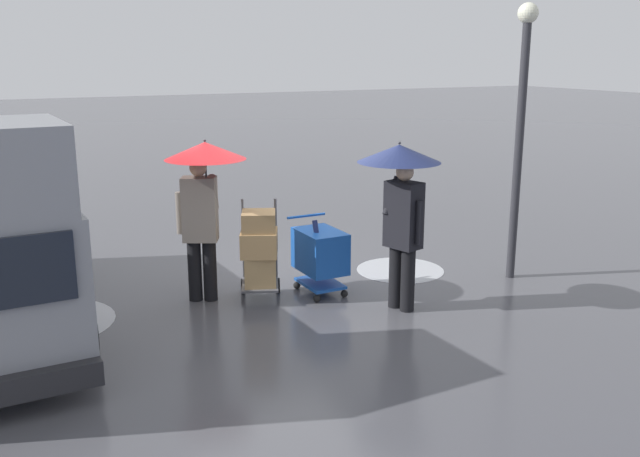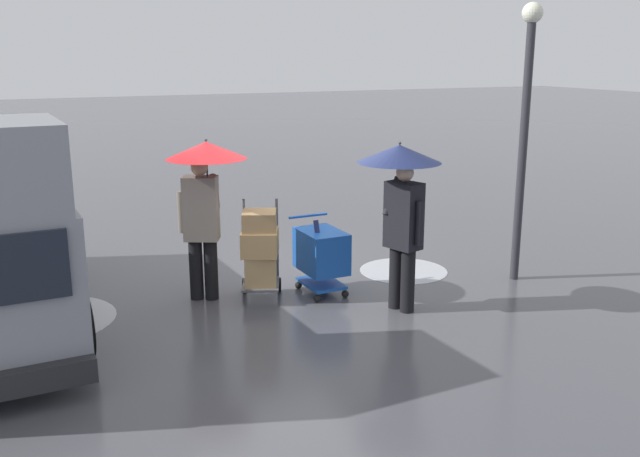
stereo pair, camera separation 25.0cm
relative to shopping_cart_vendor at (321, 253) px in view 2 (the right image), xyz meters
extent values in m
plane|color=#4C4C51|center=(0.45, -0.53, -0.57)|extent=(90.00, 90.00, 0.00)
cylinder|color=#ADAFB5|center=(-1.55, -0.39, -0.57)|extent=(1.32, 1.32, 0.01)
cylinder|color=silver|center=(3.56, -0.53, -0.57)|extent=(1.78, 1.78, 0.01)
cylinder|color=black|center=(3.25, 0.81, -0.21)|extent=(0.27, 0.73, 0.72)
cylinder|color=black|center=(3.39, -2.41, -0.21)|extent=(0.27, 0.73, 0.72)
cube|color=#1951B2|center=(0.00, 0.00, 0.03)|extent=(0.54, 0.77, 0.56)
cube|color=#1951B2|center=(0.00, 0.00, -0.43)|extent=(0.48, 0.69, 0.04)
cylinder|color=#1951B2|center=(0.01, -0.42, 0.43)|extent=(0.58, 0.05, 0.04)
sphere|color=black|center=(-0.22, 0.30, -0.52)|extent=(0.10, 0.10, 0.10)
sphere|color=black|center=(0.20, 0.31, -0.52)|extent=(0.10, 0.10, 0.10)
sphere|color=black|center=(-0.20, -0.31, -0.52)|extent=(0.10, 0.10, 0.10)
sphere|color=black|center=(0.21, -0.30, -0.52)|extent=(0.10, 0.10, 0.10)
cylinder|color=navy|center=(0.08, 0.10, 0.13)|extent=(0.08, 0.28, 0.69)
cube|color=#515156|center=(0.84, -0.10, -0.35)|extent=(0.67, 0.74, 0.03)
cylinder|color=#515156|center=(0.52, -0.29, 0.20)|extent=(0.04, 0.04, 1.10)
cylinder|color=#515156|center=(0.93, -0.46, 0.20)|extent=(0.04, 0.04, 1.10)
cylinder|color=black|center=(0.50, -0.29, -0.47)|extent=(0.12, 0.20, 0.20)
cylinder|color=black|center=(0.95, -0.47, -0.47)|extent=(0.12, 0.20, 0.20)
cube|color=tan|center=(0.84, -0.10, -0.14)|extent=(0.55, 0.59, 0.40)
cube|color=#A37F51|center=(0.84, -0.10, 0.22)|extent=(0.64, 0.66, 0.33)
cube|color=#A37F51|center=(0.84, -0.10, 0.51)|extent=(0.57, 0.58, 0.26)
cylinder|color=black|center=(1.61, -0.49, -0.16)|extent=(0.18, 0.18, 0.82)
cylinder|color=black|center=(1.43, -0.40, -0.16)|extent=(0.18, 0.18, 0.82)
cube|color=slate|center=(1.52, -0.45, 0.67)|extent=(0.52, 0.45, 0.84)
sphere|color=tan|center=(1.52, -0.45, 1.21)|extent=(0.22, 0.22, 0.22)
cylinder|color=slate|center=(1.75, -0.56, 0.62)|extent=(0.10, 0.10, 0.55)
cylinder|color=slate|center=(1.35, -0.39, 0.89)|extent=(0.22, 0.32, 0.50)
cylinder|color=#333338|center=(1.43, -0.40, 1.05)|extent=(0.02, 0.02, 0.86)
cone|color=red|center=(1.43, -0.40, 1.43)|extent=(1.04, 1.04, 0.22)
sphere|color=#333338|center=(1.43, -0.40, 1.56)|extent=(0.04, 0.04, 0.04)
cylinder|color=black|center=(-0.70, 1.10, -0.16)|extent=(0.18, 0.18, 0.82)
cylinder|color=black|center=(-0.64, 0.91, -0.16)|extent=(0.18, 0.18, 0.82)
cube|color=black|center=(-0.67, 1.00, 0.67)|extent=(0.39, 0.50, 0.84)
sphere|color=beige|center=(-0.67, 1.00, 1.21)|extent=(0.22, 0.22, 0.22)
cylinder|color=black|center=(-0.74, 1.25, 0.62)|extent=(0.10, 0.10, 0.55)
cylinder|color=black|center=(-0.60, 0.84, 0.89)|extent=(0.32, 0.18, 0.50)
cylinder|color=#333338|center=(-0.64, 0.91, 1.05)|extent=(0.02, 0.02, 0.86)
cone|color=navy|center=(-0.64, 0.91, 1.43)|extent=(1.04, 1.04, 0.22)
sphere|color=#333338|center=(-0.64, 0.91, 1.56)|extent=(0.04, 0.04, 0.04)
cylinder|color=#2D2D33|center=(-2.82, 0.61, 1.23)|extent=(0.12, 0.12, 3.60)
sphere|color=#EAEACC|center=(-2.82, 0.61, 3.15)|extent=(0.28, 0.28, 0.28)
camera|label=1|loc=(4.07, 8.18, 2.65)|focal=39.45mm
camera|label=2|loc=(3.84, 8.29, 2.65)|focal=39.45mm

